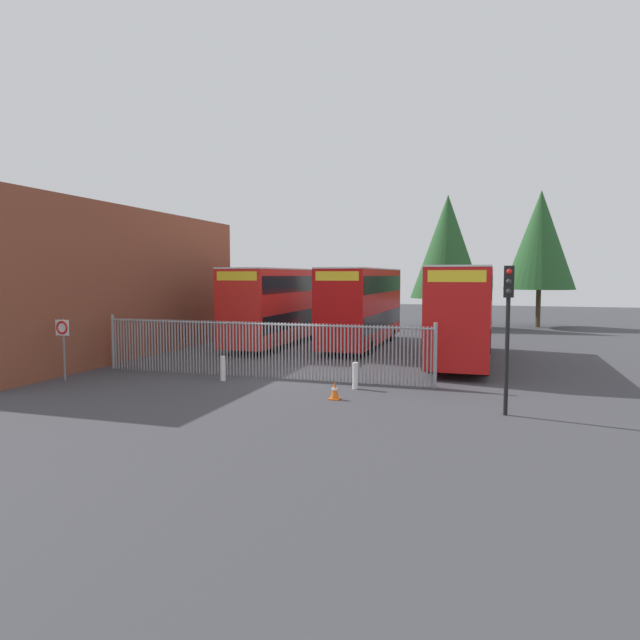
{
  "coord_description": "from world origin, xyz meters",
  "views": [
    {
      "loc": [
        7.56,
        -20.01,
        4.02
      ],
      "look_at": [
        0.0,
        4.0,
        2.0
      ],
      "focal_mm": 31.16,
      "sensor_mm": 36.0,
      "label": 1
    }
  ],
  "objects_px": {
    "double_decker_bus_behind_fence_left": "(363,304)",
    "traffic_cone_by_gate": "(335,391)",
    "speed_limit_sign_post": "(63,335)",
    "double_decker_bus_behind_fence_right": "(278,303)",
    "double_decker_bus_near_gate": "(464,310)",
    "bollard_near_left": "(223,368)",
    "traffic_light_kerbside": "(508,312)",
    "bollard_center_front": "(355,376)"
  },
  "relations": [
    {
      "from": "bollard_near_left",
      "to": "traffic_light_kerbside",
      "type": "distance_m",
      "value": 10.78
    },
    {
      "from": "double_decker_bus_behind_fence_left",
      "to": "traffic_light_kerbside",
      "type": "relative_size",
      "value": 2.51
    },
    {
      "from": "double_decker_bus_near_gate",
      "to": "double_decker_bus_behind_fence_right",
      "type": "bearing_deg",
      "value": 162.8
    },
    {
      "from": "bollard_near_left",
      "to": "traffic_light_kerbside",
      "type": "height_order",
      "value": "traffic_light_kerbside"
    },
    {
      "from": "bollard_center_front",
      "to": "traffic_cone_by_gate",
      "type": "distance_m",
      "value": 1.85
    },
    {
      "from": "double_decker_bus_near_gate",
      "to": "double_decker_bus_behind_fence_right",
      "type": "relative_size",
      "value": 1.0
    },
    {
      "from": "traffic_light_kerbside",
      "to": "speed_limit_sign_post",
      "type": "bearing_deg",
      "value": 178.47
    },
    {
      "from": "traffic_cone_by_gate",
      "to": "speed_limit_sign_post",
      "type": "distance_m",
      "value": 10.85
    },
    {
      "from": "double_decker_bus_near_gate",
      "to": "double_decker_bus_behind_fence_right",
      "type": "height_order",
      "value": "same"
    },
    {
      "from": "double_decker_bus_behind_fence_right",
      "to": "bollard_near_left",
      "type": "xyz_separation_m",
      "value": [
        2.08,
        -10.93,
        -1.95
      ]
    },
    {
      "from": "traffic_cone_by_gate",
      "to": "traffic_light_kerbside",
      "type": "relative_size",
      "value": 0.14
    },
    {
      "from": "double_decker_bus_behind_fence_right",
      "to": "traffic_cone_by_gate",
      "type": "distance_m",
      "value": 14.71
    },
    {
      "from": "double_decker_bus_behind_fence_right",
      "to": "speed_limit_sign_post",
      "type": "bearing_deg",
      "value": -106.12
    },
    {
      "from": "traffic_light_kerbside",
      "to": "traffic_cone_by_gate",
      "type": "bearing_deg",
      "value": 174.77
    },
    {
      "from": "bollard_center_front",
      "to": "traffic_light_kerbside",
      "type": "height_order",
      "value": "traffic_light_kerbside"
    },
    {
      "from": "speed_limit_sign_post",
      "to": "traffic_light_kerbside",
      "type": "relative_size",
      "value": 0.56
    },
    {
      "from": "double_decker_bus_behind_fence_left",
      "to": "traffic_cone_by_gate",
      "type": "distance_m",
      "value": 13.93
    },
    {
      "from": "bollard_near_left",
      "to": "speed_limit_sign_post",
      "type": "bearing_deg",
      "value": -162.14
    },
    {
      "from": "double_decker_bus_near_gate",
      "to": "bollard_near_left",
      "type": "relative_size",
      "value": 11.38
    },
    {
      "from": "double_decker_bus_behind_fence_right",
      "to": "traffic_light_kerbside",
      "type": "bearing_deg",
      "value": -47.04
    },
    {
      "from": "double_decker_bus_near_gate",
      "to": "speed_limit_sign_post",
      "type": "relative_size",
      "value": 4.5
    },
    {
      "from": "double_decker_bus_near_gate",
      "to": "double_decker_bus_behind_fence_left",
      "type": "bearing_deg",
      "value": 144.47
    },
    {
      "from": "bollard_center_front",
      "to": "speed_limit_sign_post",
      "type": "height_order",
      "value": "speed_limit_sign_post"
    },
    {
      "from": "double_decker_bus_near_gate",
      "to": "speed_limit_sign_post",
      "type": "distance_m",
      "value": 17.17
    },
    {
      "from": "bollard_center_front",
      "to": "traffic_light_kerbside",
      "type": "xyz_separation_m",
      "value": [
        5.03,
        -2.3,
        2.51
      ]
    },
    {
      "from": "speed_limit_sign_post",
      "to": "traffic_light_kerbside",
      "type": "height_order",
      "value": "traffic_light_kerbside"
    },
    {
      "from": "double_decker_bus_near_gate",
      "to": "traffic_light_kerbside",
      "type": "distance_m",
      "value": 10.11
    },
    {
      "from": "bollard_near_left",
      "to": "bollard_center_front",
      "type": "bearing_deg",
      "value": 0.15
    },
    {
      "from": "double_decker_bus_near_gate",
      "to": "bollard_center_front",
      "type": "distance_m",
      "value": 8.55
    },
    {
      "from": "bollard_near_left",
      "to": "bollard_center_front",
      "type": "relative_size",
      "value": 1.0
    },
    {
      "from": "double_decker_bus_near_gate",
      "to": "double_decker_bus_behind_fence_right",
      "type": "distance_m",
      "value": 11.07
    },
    {
      "from": "double_decker_bus_behind_fence_left",
      "to": "double_decker_bus_behind_fence_right",
      "type": "relative_size",
      "value": 1.0
    },
    {
      "from": "double_decker_bus_behind_fence_left",
      "to": "bollard_center_front",
      "type": "xyz_separation_m",
      "value": [
        2.48,
        -11.76,
        -1.95
      ]
    },
    {
      "from": "double_decker_bus_behind_fence_right",
      "to": "speed_limit_sign_post",
      "type": "distance_m",
      "value": 13.33
    },
    {
      "from": "double_decker_bus_behind_fence_right",
      "to": "traffic_light_kerbside",
      "type": "distance_m",
      "value": 18.07
    },
    {
      "from": "speed_limit_sign_post",
      "to": "double_decker_bus_behind_fence_right",
      "type": "bearing_deg",
      "value": 73.88
    },
    {
      "from": "speed_limit_sign_post",
      "to": "traffic_light_kerbside",
      "type": "bearing_deg",
      "value": -1.53
    },
    {
      "from": "traffic_cone_by_gate",
      "to": "speed_limit_sign_post",
      "type": "height_order",
      "value": "speed_limit_sign_post"
    },
    {
      "from": "bollard_center_front",
      "to": "traffic_cone_by_gate",
      "type": "height_order",
      "value": "bollard_center_front"
    },
    {
      "from": "double_decker_bus_near_gate",
      "to": "traffic_light_kerbside",
      "type": "height_order",
      "value": "double_decker_bus_near_gate"
    },
    {
      "from": "double_decker_bus_behind_fence_right",
      "to": "speed_limit_sign_post",
      "type": "xyz_separation_m",
      "value": [
        -3.7,
        -12.79,
        -0.65
      ]
    },
    {
      "from": "double_decker_bus_near_gate",
      "to": "speed_limit_sign_post",
      "type": "bearing_deg",
      "value": -146.3
    }
  ]
}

